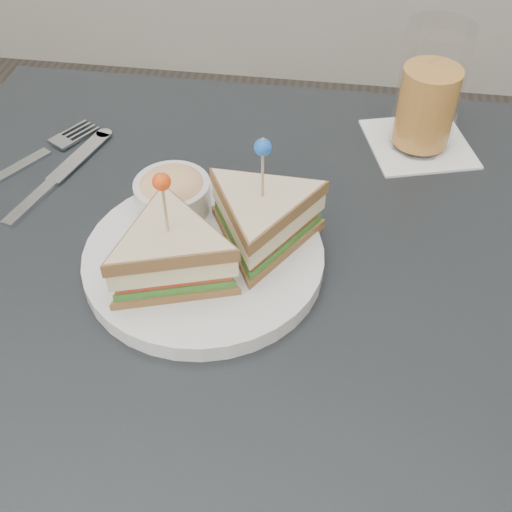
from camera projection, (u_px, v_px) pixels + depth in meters
name	position (u px, v px, depth m)	size (l,w,h in m)	color
table	(245.00, 347.00, 0.67)	(0.80, 0.80, 0.75)	black
plate_meal	(210.00, 236.00, 0.62)	(0.29, 0.28, 0.14)	silver
cutlery_fork	(34.00, 158.00, 0.77)	(0.12, 0.19, 0.01)	silver
cutlery_knife	(57.00, 178.00, 0.74)	(0.07, 0.19, 0.01)	white
drink_set	(428.00, 96.00, 0.75)	(0.15, 0.15, 0.15)	white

